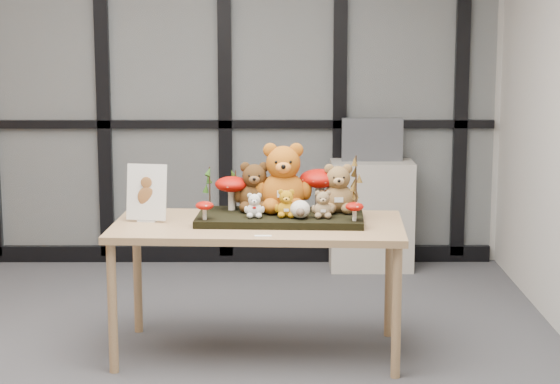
{
  "coord_description": "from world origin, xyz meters",
  "views": [
    {
      "loc": [
        0.83,
        -5.03,
        1.89
      ],
      "look_at": [
        0.85,
        0.33,
        0.92
      ],
      "focal_mm": 65.0,
      "sensor_mm": 36.0,
      "label": 1
    }
  ],
  "objects_px": {
    "bear_pooh_yellow": "(283,174)",
    "bear_tan_back": "(338,186)",
    "mushroom_back_right": "(320,187)",
    "bear_white_bow": "(254,204)",
    "diorama_tray": "(280,218)",
    "bear_small_yellow": "(286,202)",
    "mushroom_front_left": "(205,210)",
    "sign_holder": "(147,195)",
    "monitor": "(372,140)",
    "plush_cream_hedgehog": "(300,208)",
    "mushroom_front_right": "(354,211)",
    "mushroom_back_left": "(232,192)",
    "bear_brown_medium": "(255,184)",
    "cabinet": "(371,215)",
    "display_table": "(258,235)",
    "bear_beige_small": "(323,203)"
  },
  "relations": [
    {
      "from": "cabinet",
      "to": "display_table",
      "type": "bearing_deg",
      "value": -112.98
    },
    {
      "from": "mushroom_back_left",
      "to": "diorama_tray",
      "type": "bearing_deg",
      "value": -25.26
    },
    {
      "from": "bear_tan_back",
      "to": "mushroom_back_right",
      "type": "relative_size",
      "value": 1.17
    },
    {
      "from": "bear_tan_back",
      "to": "mushroom_front_right",
      "type": "relative_size",
      "value": 2.69
    },
    {
      "from": "bear_brown_medium",
      "to": "bear_tan_back",
      "type": "relative_size",
      "value": 1.02
    },
    {
      "from": "mushroom_back_left",
      "to": "cabinet",
      "type": "relative_size",
      "value": 0.26
    },
    {
      "from": "bear_tan_back",
      "to": "mushroom_back_right",
      "type": "bearing_deg",
      "value": 151.11
    },
    {
      "from": "bear_brown_medium",
      "to": "bear_white_bow",
      "type": "bearing_deg",
      "value": -85.83
    },
    {
      "from": "diorama_tray",
      "to": "sign_holder",
      "type": "relative_size",
      "value": 2.86
    },
    {
      "from": "mushroom_back_right",
      "to": "sign_holder",
      "type": "relative_size",
      "value": 0.8
    },
    {
      "from": "diorama_tray",
      "to": "cabinet",
      "type": "distance_m",
      "value": 1.98
    },
    {
      "from": "diorama_tray",
      "to": "monitor",
      "type": "relative_size",
      "value": 2.05
    },
    {
      "from": "bear_tan_back",
      "to": "bear_beige_small",
      "type": "distance_m",
      "value": 0.2
    },
    {
      "from": "bear_white_bow",
      "to": "mushroom_back_left",
      "type": "height_order",
      "value": "mushroom_back_left"
    },
    {
      "from": "bear_white_bow",
      "to": "bear_beige_small",
      "type": "relative_size",
      "value": 0.9
    },
    {
      "from": "bear_pooh_yellow",
      "to": "bear_tan_back",
      "type": "distance_m",
      "value": 0.31
    },
    {
      "from": "bear_pooh_yellow",
      "to": "mushroom_front_left",
      "type": "xyz_separation_m",
      "value": [
        -0.42,
        -0.23,
        -0.16
      ]
    },
    {
      "from": "bear_pooh_yellow",
      "to": "monitor",
      "type": "distance_m",
      "value": 1.87
    },
    {
      "from": "bear_white_bow",
      "to": "sign_holder",
      "type": "height_order",
      "value": "sign_holder"
    },
    {
      "from": "display_table",
      "to": "monitor",
      "type": "distance_m",
      "value": 2.08
    },
    {
      "from": "plush_cream_hedgehog",
      "to": "monitor",
      "type": "xyz_separation_m",
      "value": [
        0.57,
        1.95,
        0.12
      ]
    },
    {
      "from": "plush_cream_hedgehog",
      "to": "sign_holder",
      "type": "xyz_separation_m",
      "value": [
        -0.84,
        0.1,
        0.06
      ]
    },
    {
      "from": "mushroom_front_right",
      "to": "sign_holder",
      "type": "height_order",
      "value": "sign_holder"
    },
    {
      "from": "diorama_tray",
      "to": "mushroom_back_right",
      "type": "relative_size",
      "value": 3.59
    },
    {
      "from": "mushroom_back_left",
      "to": "mushroom_front_right",
      "type": "relative_size",
      "value": 1.9
    },
    {
      "from": "display_table",
      "to": "mushroom_back_left",
      "type": "bearing_deg",
      "value": 132.83
    },
    {
      "from": "plush_cream_hedgehog",
      "to": "mushroom_front_left",
      "type": "relative_size",
      "value": 1.0
    },
    {
      "from": "bear_pooh_yellow",
      "to": "mushroom_back_right",
      "type": "bearing_deg",
      "value": 13.64
    },
    {
      "from": "bear_tan_back",
      "to": "monitor",
      "type": "bearing_deg",
      "value": 81.85
    },
    {
      "from": "cabinet",
      "to": "sign_holder",
      "type": "bearing_deg",
      "value": -127.59
    },
    {
      "from": "bear_pooh_yellow",
      "to": "mushroom_front_left",
      "type": "distance_m",
      "value": 0.51
    },
    {
      "from": "bear_small_yellow",
      "to": "bear_white_bow",
      "type": "distance_m",
      "value": 0.17
    },
    {
      "from": "bear_brown_medium",
      "to": "mushroom_front_left",
      "type": "height_order",
      "value": "bear_brown_medium"
    },
    {
      "from": "plush_cream_hedgehog",
      "to": "mushroom_back_right",
      "type": "bearing_deg",
      "value": 67.51
    },
    {
      "from": "bear_brown_medium",
      "to": "bear_beige_small",
      "type": "bearing_deg",
      "value": -24.88
    },
    {
      "from": "diorama_tray",
      "to": "bear_brown_medium",
      "type": "bearing_deg",
      "value": 145.73
    },
    {
      "from": "mushroom_back_left",
      "to": "monitor",
      "type": "height_order",
      "value": "monitor"
    },
    {
      "from": "bear_white_bow",
      "to": "monitor",
      "type": "relative_size",
      "value": 0.33
    },
    {
      "from": "bear_small_yellow",
      "to": "bear_white_bow",
      "type": "relative_size",
      "value": 1.14
    },
    {
      "from": "bear_tan_back",
      "to": "bear_white_bow",
      "type": "relative_size",
      "value": 2.02
    },
    {
      "from": "diorama_tray",
      "to": "sign_holder",
      "type": "height_order",
      "value": "sign_holder"
    },
    {
      "from": "plush_cream_hedgehog",
      "to": "mushroom_back_left",
      "type": "distance_m",
      "value": 0.45
    },
    {
      "from": "bear_small_yellow",
      "to": "plush_cream_hedgehog",
      "type": "relative_size",
      "value": 1.55
    },
    {
      "from": "bear_tan_back",
      "to": "mushroom_front_right",
      "type": "height_order",
      "value": "bear_tan_back"
    },
    {
      "from": "bear_white_bow",
      "to": "bear_pooh_yellow",
      "type": "bearing_deg",
      "value": 51.38
    },
    {
      "from": "mushroom_front_right",
      "to": "mushroom_front_left",
      "type": "bearing_deg",
      "value": 177.36
    },
    {
      "from": "bear_tan_back",
      "to": "bear_pooh_yellow",
      "type": "bearing_deg",
      "value": 178.62
    },
    {
      "from": "bear_white_bow",
      "to": "mushroom_back_right",
      "type": "xyz_separation_m",
      "value": [
        0.36,
        0.21,
        0.05
      ]
    },
    {
      "from": "mushroom_back_right",
      "to": "monitor",
      "type": "xyz_separation_m",
      "value": [
        0.45,
        1.71,
        0.05
      ]
    },
    {
      "from": "mushroom_front_left",
      "to": "sign_holder",
      "type": "height_order",
      "value": "sign_holder"
    }
  ]
}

